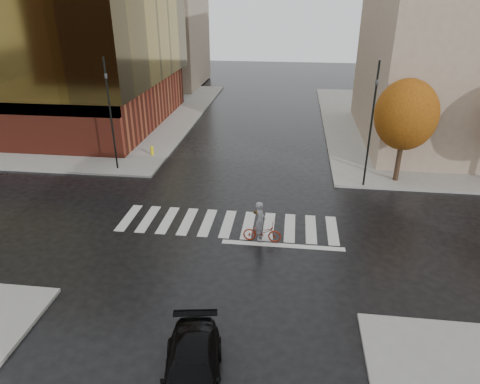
# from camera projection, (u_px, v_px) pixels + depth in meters

# --- Properties ---
(ground) EXTENTS (120.00, 120.00, 0.00)m
(ground) POSITION_uv_depth(u_px,v_px,m) (226.00, 228.00, 22.40)
(ground) COLOR black
(ground) RESTS_ON ground
(sidewalk_nw) EXTENTS (30.00, 30.00, 0.15)m
(sidewalk_nw) POSITION_uv_depth(u_px,v_px,m) (55.00, 113.00, 43.62)
(sidewalk_nw) COLOR gray
(sidewalk_nw) RESTS_ON ground
(crosswalk) EXTENTS (12.00, 3.00, 0.01)m
(crosswalk) POSITION_uv_depth(u_px,v_px,m) (228.00, 224.00, 22.85)
(crosswalk) COLOR silver
(crosswalk) RESTS_ON ground
(office_glass) EXTENTS (27.00, 19.00, 16.00)m
(office_glass) POSITION_uv_depth(u_px,v_px,m) (9.00, 29.00, 37.55)
(office_glass) COLOR maroon
(office_glass) RESTS_ON sidewalk_nw
(building_nw_far) EXTENTS (14.00, 12.00, 20.00)m
(building_nw_far) POSITION_uv_depth(u_px,v_px,m) (144.00, 2.00, 53.16)
(building_nw_far) COLOR gray
(building_nw_far) RESTS_ON sidewalk_nw
(tree_ne_a) EXTENTS (3.80, 3.80, 6.50)m
(tree_ne_a) POSITION_uv_depth(u_px,v_px,m) (406.00, 115.00, 26.03)
(tree_ne_a) COLOR black
(tree_ne_a) RESTS_ON sidewalk_ne
(sedan) EXTENTS (2.50, 4.69, 1.29)m
(sedan) POSITION_uv_depth(u_px,v_px,m) (192.00, 373.00, 13.08)
(sedan) COLOR black
(sedan) RESTS_ON ground
(cyclist) EXTENTS (1.91, 0.75, 2.15)m
(cyclist) POSITION_uv_depth(u_px,v_px,m) (261.00, 228.00, 20.97)
(cyclist) COLOR maroon
(cyclist) RESTS_ON ground
(traffic_light_nw) EXTENTS (0.21, 0.19, 7.45)m
(traffic_light_nw) POSITION_uv_depth(u_px,v_px,m) (110.00, 107.00, 27.91)
(traffic_light_nw) COLOR black
(traffic_light_nw) RESTS_ON sidewalk_nw
(traffic_light_ne) EXTENTS (0.21, 0.23, 7.64)m
(traffic_light_ne) POSITION_uv_depth(u_px,v_px,m) (372.00, 117.00, 25.25)
(traffic_light_ne) COLOR black
(traffic_light_ne) RESTS_ON sidewalk_ne
(fire_hydrant) EXTENTS (0.25, 0.25, 0.70)m
(fire_hydrant) POSITION_uv_depth(u_px,v_px,m) (152.00, 150.00, 31.97)
(fire_hydrant) COLOR yellow
(fire_hydrant) RESTS_ON sidewalk_nw
(manhole) EXTENTS (0.71, 0.71, 0.01)m
(manhole) POSITION_uv_depth(u_px,v_px,m) (258.00, 212.00, 24.02)
(manhole) COLOR #3F2A16
(manhole) RESTS_ON ground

